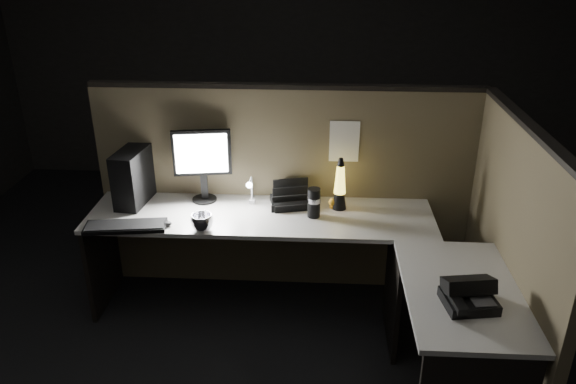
# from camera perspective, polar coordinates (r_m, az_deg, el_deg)

# --- Properties ---
(floor) EXTENTS (6.00, 6.00, 0.00)m
(floor) POSITION_cam_1_polar(r_m,az_deg,el_deg) (3.65, -1.11, -16.97)
(floor) COLOR black
(floor) RESTS_ON ground
(room_shell) EXTENTS (6.00, 6.00, 6.00)m
(room_shell) POSITION_cam_1_polar(r_m,az_deg,el_deg) (2.84, -1.38, 8.20)
(room_shell) COLOR silver
(room_shell) RESTS_ON ground
(partition_back) EXTENTS (2.66, 0.06, 1.50)m
(partition_back) POSITION_cam_1_polar(r_m,az_deg,el_deg) (4.02, -0.20, 0.05)
(partition_back) COLOR brown
(partition_back) RESTS_ON ground
(partition_right) EXTENTS (0.06, 1.66, 1.50)m
(partition_right) POSITION_cam_1_polar(r_m,az_deg,el_deg) (3.46, 21.58, -6.22)
(partition_right) COLOR brown
(partition_right) RESTS_ON ground
(desk) EXTENTS (2.60, 1.60, 0.73)m
(desk) POSITION_cam_1_polar(r_m,az_deg,el_deg) (3.50, 2.08, -7.18)
(desk) COLOR #B5B3AB
(desk) RESTS_ON ground
(pc_tower) EXTENTS (0.20, 0.38, 0.38)m
(pc_tower) POSITION_cam_1_polar(r_m,az_deg,el_deg) (3.98, -15.46, 1.51)
(pc_tower) COLOR black
(pc_tower) RESTS_ON desk
(monitor) EXTENTS (0.40, 0.17, 0.51)m
(monitor) POSITION_cam_1_polar(r_m,az_deg,el_deg) (3.87, -8.71, 3.38)
(monitor) COLOR black
(monitor) RESTS_ON desk
(keyboard) EXTENTS (0.53, 0.24, 0.02)m
(keyboard) POSITION_cam_1_polar(r_m,az_deg,el_deg) (3.71, -16.17, -3.38)
(keyboard) COLOR black
(keyboard) RESTS_ON desk
(mouse) EXTENTS (0.10, 0.09, 0.03)m
(mouse) POSITION_cam_1_polar(r_m,az_deg,el_deg) (3.67, -12.34, -3.19)
(mouse) COLOR black
(mouse) RESTS_ON desk
(clip_lamp) EXTENTS (0.04, 0.16, 0.21)m
(clip_lamp) POSITION_cam_1_polar(r_m,az_deg,el_deg) (3.80, -3.82, 0.19)
(clip_lamp) COLOR silver
(clip_lamp) RESTS_ON desk
(organizer) EXTENTS (0.29, 0.27, 0.19)m
(organizer) POSITION_cam_1_polar(r_m,az_deg,el_deg) (3.86, 0.21, -0.71)
(organizer) COLOR black
(organizer) RESTS_ON desk
(lava_lamp) EXTENTS (0.10, 0.10, 0.36)m
(lava_lamp) POSITION_cam_1_polar(r_m,az_deg,el_deg) (3.78, 5.28, 0.42)
(lava_lamp) COLOR black
(lava_lamp) RESTS_ON desk
(travel_mug) EXTENTS (0.09, 0.09, 0.20)m
(travel_mug) POSITION_cam_1_polar(r_m,az_deg,el_deg) (3.67, 2.64, -1.10)
(travel_mug) COLOR black
(travel_mug) RESTS_ON desk
(steel_mug) EXTENTS (0.17, 0.17, 0.11)m
(steel_mug) POSITION_cam_1_polar(r_m,az_deg,el_deg) (3.56, -8.73, -3.08)
(steel_mug) COLOR #BBBAC2
(steel_mug) RESTS_ON desk
(figurine) EXTENTS (0.05, 0.05, 0.05)m
(figurine) POSITION_cam_1_polar(r_m,az_deg,el_deg) (3.82, 4.53, -1.02)
(figurine) COLOR yellow
(figurine) RESTS_ON desk
(pinned_paper) EXTENTS (0.20, 0.00, 0.29)m
(pinned_paper) POSITION_cam_1_polar(r_m,az_deg,el_deg) (3.84, 5.74, 5.13)
(pinned_paper) COLOR white
(pinned_paper) RESTS_ON partition_back
(desk_phone) EXTENTS (0.28, 0.28, 0.15)m
(desk_phone) POSITION_cam_1_polar(r_m,az_deg,el_deg) (3.00, 17.81, -9.87)
(desk_phone) COLOR black
(desk_phone) RESTS_ON desk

